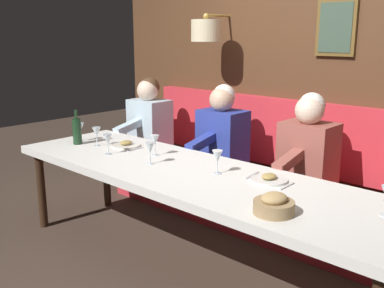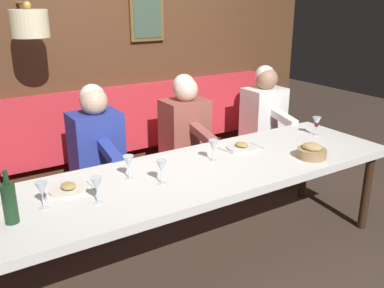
{
  "view_description": "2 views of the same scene",
  "coord_description": "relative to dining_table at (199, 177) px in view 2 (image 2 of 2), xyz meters",
  "views": [
    {
      "loc": [
        -2.18,
        -2.01,
        1.66
      ],
      "look_at": [
        0.05,
        0.03,
        0.92
      ],
      "focal_mm": 41.68,
      "sensor_mm": 36.0,
      "label": 1
    },
    {
      "loc": [
        -2.31,
        1.52,
        1.89
      ],
      "look_at": [
        0.05,
        0.03,
        0.92
      ],
      "focal_mm": 39.87,
      "sensor_mm": 36.0,
      "label": 2
    }
  ],
  "objects": [
    {
      "name": "wine_glass_5",
      "position": [
        -0.01,
        1.07,
        0.17
      ],
      "size": [
        0.07,
        0.07,
        0.16
      ],
      "color": "silver",
      "rests_on": "dining_table"
    },
    {
      "name": "diner_middle",
      "position": [
        0.88,
        0.42,
        0.13
      ],
      "size": [
        0.6,
        0.4,
        0.79
      ],
      "color": "#283893",
      "rests_on": "banquette_bench"
    },
    {
      "name": "wine_glass_3",
      "position": [
        -0.11,
        0.78,
        0.17
      ],
      "size": [
        0.07,
        0.07,
        0.16
      ],
      "color": "silver",
      "rests_on": "dining_table"
    },
    {
      "name": "diner_near",
      "position": [
        0.88,
        -0.43,
        0.13
      ],
      "size": [
        0.6,
        0.4,
        0.79
      ],
      "color": "#934C42",
      "rests_on": "banquette_bench"
    },
    {
      "name": "wine_glass_4",
      "position": [
        0.11,
        0.48,
        0.17
      ],
      "size": [
        0.07,
        0.07,
        0.16
      ],
      "color": "silver",
      "rests_on": "dining_table"
    },
    {
      "name": "wine_glass_0",
      "position": [
        -0.07,
        0.33,
        0.17
      ],
      "size": [
        0.07,
        0.07,
        0.16
      ],
      "color": "silver",
      "rests_on": "dining_table"
    },
    {
      "name": "place_setting_1",
      "position": [
        0.18,
        -0.53,
        0.07
      ],
      "size": [
        0.24,
        0.32,
        0.05
      ],
      "color": "silver",
      "rests_on": "dining_table"
    },
    {
      "name": "wine_glass_6",
      "position": [
        0.11,
        -1.29,
        0.17
      ],
      "size": [
        0.07,
        0.07,
        0.16
      ],
      "color": "silver",
      "rests_on": "dining_table"
    },
    {
      "name": "wine_glass_2",
      "position": [
        0.08,
        -0.18,
        0.17
      ],
      "size": [
        0.07,
        0.07,
        0.16
      ],
      "color": "silver",
      "rests_on": "dining_table"
    },
    {
      "name": "ground_plane",
      "position": [
        0.0,
        0.0,
        -0.68
      ],
      "size": [
        12.0,
        12.0,
        0.0
      ],
      "primitive_type": "plane",
      "color": "#423328"
    },
    {
      "name": "banquette_bench",
      "position": [
        0.89,
        0.0,
        -0.46
      ],
      "size": [
        0.52,
        3.3,
        0.45
      ],
      "primitive_type": "cube",
      "color": "red",
      "rests_on": "ground_plane"
    },
    {
      "name": "wine_bottle",
      "position": [
        -0.08,
        1.25,
        0.17
      ],
      "size": [
        0.08,
        0.08,
        0.3
      ],
      "color": "#19381E",
      "rests_on": "dining_table"
    },
    {
      "name": "bread_bowl",
      "position": [
        -0.26,
        -0.84,
        0.11
      ],
      "size": [
        0.22,
        0.22,
        0.12
      ],
      "color": "#9E7F56",
      "rests_on": "dining_table"
    },
    {
      "name": "back_wall_panel",
      "position": [
        1.46,
        0.01,
        0.68
      ],
      "size": [
        0.59,
        4.5,
        2.9
      ],
      "color": "#51331E",
      "rests_on": "ground_plane"
    },
    {
      "name": "place_setting_0",
      "position": [
        0.15,
        0.88,
        0.07
      ],
      "size": [
        0.24,
        0.32,
        0.05
      ],
      "color": "silver",
      "rests_on": "dining_table"
    },
    {
      "name": "dining_table",
      "position": [
        0.0,
        0.0,
        0.0
      ],
      "size": [
        0.9,
        3.1,
        0.74
      ],
      "color": "silver",
      "rests_on": "ground_plane"
    },
    {
      "name": "diner_nearest",
      "position": [
        0.88,
        -1.38,
        0.13
      ],
      "size": [
        0.6,
        0.4,
        0.79
      ],
      "color": "white",
      "rests_on": "banquette_bench"
    }
  ]
}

